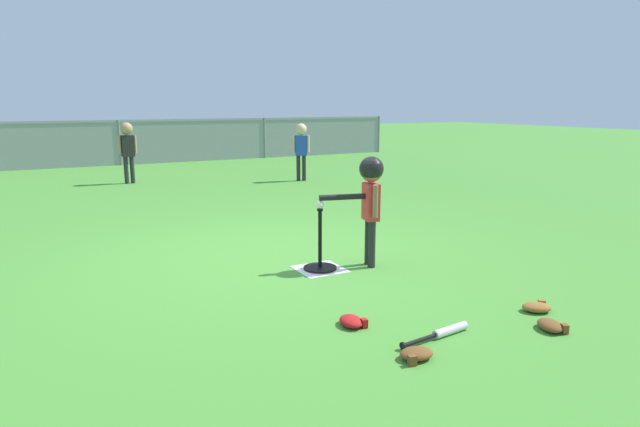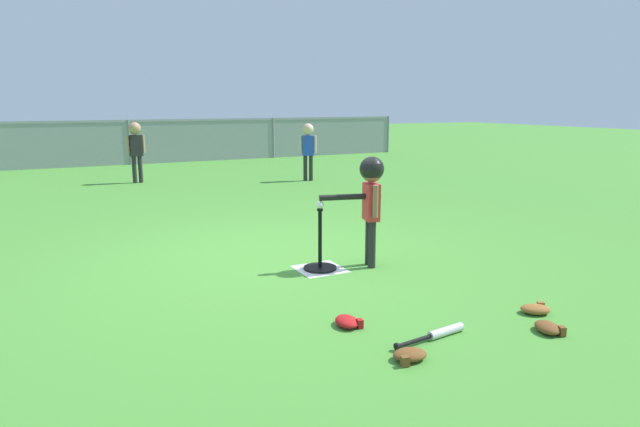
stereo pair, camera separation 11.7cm
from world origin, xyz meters
TOP-DOWN VIEW (x-y plane):
  - ground_plane at (0.00, 0.00)m, footprint 60.00×60.00m
  - home_plate at (0.25, -0.57)m, footprint 0.44×0.44m
  - batting_tee at (0.25, -0.57)m, footprint 0.32×0.32m
  - baseball_on_tee at (0.25, -0.57)m, footprint 0.07×0.07m
  - batter_child at (0.73, -0.70)m, footprint 0.62×0.31m
  - fielder_deep_left at (2.81, 4.97)m, footprint 0.32×0.23m
  - fielder_deep_center at (-0.36, 6.25)m, footprint 0.36×0.24m
  - spare_bat_silver at (0.27, -2.33)m, footprint 0.61×0.12m
  - glove_by_plate at (-0.11, -2.51)m, footprint 0.25×0.20m
  - glove_near_bats at (1.01, -2.61)m, footprint 0.24×0.27m
  - glove_tossed_aside at (1.21, -2.32)m, footprint 0.27×0.25m
  - glove_outfield_drop at (-0.19, -1.87)m, footprint 0.19×0.24m
  - outfield_fence at (0.00, 9.74)m, footprint 16.06×0.06m

SIDE VIEW (x-z plane):
  - ground_plane at x=0.00m, z-range 0.00..0.00m
  - home_plate at x=0.25m, z-range 0.00..0.01m
  - spare_bat_silver at x=0.27m, z-range 0.00..0.06m
  - glove_by_plate at x=-0.11m, z-range 0.00..0.07m
  - glove_near_bats at x=1.01m, z-range 0.00..0.07m
  - glove_tossed_aside at x=1.21m, z-range 0.00..0.07m
  - glove_outfield_drop at x=-0.19m, z-range 0.00..0.07m
  - batting_tee at x=0.25m, z-range -0.21..0.39m
  - outfield_fence at x=0.00m, z-range 0.04..1.19m
  - baseball_on_tee at x=0.25m, z-range 0.60..0.67m
  - fielder_deep_left at x=2.81m, z-range 0.17..1.33m
  - batter_child at x=0.73m, z-range 0.23..1.31m
  - fielder_deep_center at x=-0.36m, z-range 0.17..1.37m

